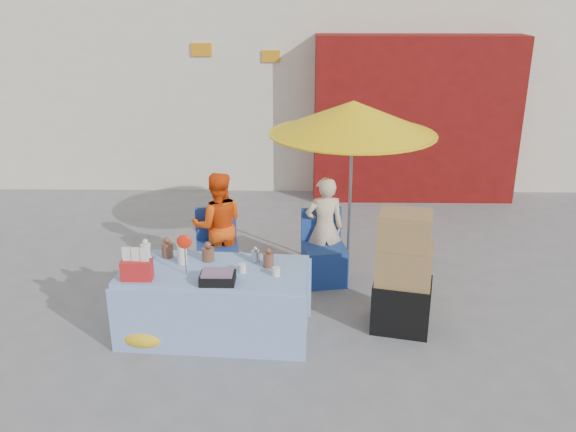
{
  "coord_description": "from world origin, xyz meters",
  "views": [
    {
      "loc": [
        0.35,
        -5.43,
        3.26
      ],
      "look_at": [
        0.24,
        0.6,
        1.0
      ],
      "focal_mm": 38.0,
      "sensor_mm": 36.0,
      "label": 1
    }
  ],
  "objects_px": {
    "market_table": "(215,301)",
    "vendor_orange": "(218,225)",
    "chair_left": "(218,260)",
    "chair_right": "(324,261)",
    "box_stack": "(403,276)",
    "vendor_beige": "(324,228)",
    "umbrella": "(353,118)"
  },
  "relations": [
    {
      "from": "umbrella",
      "to": "chair_right",
      "type": "bearing_deg",
      "value": -136.77
    },
    {
      "from": "chair_right",
      "to": "box_stack",
      "type": "bearing_deg",
      "value": -64.23
    },
    {
      "from": "vendor_orange",
      "to": "vendor_beige",
      "type": "height_order",
      "value": "vendor_orange"
    },
    {
      "from": "market_table",
      "to": "chair_left",
      "type": "bearing_deg",
      "value": 99.95
    },
    {
      "from": "chair_left",
      "to": "chair_right",
      "type": "bearing_deg",
      "value": -9.44
    },
    {
      "from": "chair_right",
      "to": "vendor_orange",
      "type": "relative_size",
      "value": 0.66
    },
    {
      "from": "vendor_orange",
      "to": "box_stack",
      "type": "bearing_deg",
      "value": 139.81
    },
    {
      "from": "vendor_beige",
      "to": "umbrella",
      "type": "distance_m",
      "value": 1.31
    },
    {
      "from": "chair_right",
      "to": "market_table",
      "type": "bearing_deg",
      "value": -142.97
    },
    {
      "from": "chair_left",
      "to": "vendor_orange",
      "type": "relative_size",
      "value": 0.66
    },
    {
      "from": "umbrella",
      "to": "vendor_beige",
      "type": "bearing_deg",
      "value": -153.43
    },
    {
      "from": "market_table",
      "to": "chair_right",
      "type": "xyz_separation_m",
      "value": [
        1.13,
        1.19,
        -0.11
      ]
    },
    {
      "from": "vendor_beige",
      "to": "market_table",
      "type": "bearing_deg",
      "value": 40.02
    },
    {
      "from": "chair_left",
      "to": "vendor_beige",
      "type": "bearing_deg",
      "value": -3.31
    },
    {
      "from": "market_table",
      "to": "box_stack",
      "type": "xyz_separation_m",
      "value": [
        1.87,
        0.14,
        0.22
      ]
    },
    {
      "from": "market_table",
      "to": "box_stack",
      "type": "relative_size",
      "value": 1.51
    },
    {
      "from": "chair_left",
      "to": "vendor_beige",
      "type": "distance_m",
      "value": 1.31
    },
    {
      "from": "chair_left",
      "to": "box_stack",
      "type": "distance_m",
      "value": 2.27
    },
    {
      "from": "market_table",
      "to": "vendor_beige",
      "type": "bearing_deg",
      "value": 53.47
    },
    {
      "from": "market_table",
      "to": "umbrella",
      "type": "distance_m",
      "value": 2.56
    },
    {
      "from": "chair_right",
      "to": "box_stack",
      "type": "height_order",
      "value": "box_stack"
    },
    {
      "from": "market_table",
      "to": "umbrella",
      "type": "xyz_separation_m",
      "value": [
        1.43,
        1.47,
        1.53
      ]
    },
    {
      "from": "market_table",
      "to": "box_stack",
      "type": "distance_m",
      "value": 1.88
    },
    {
      "from": "chair_right",
      "to": "vendor_beige",
      "type": "distance_m",
      "value": 0.39
    },
    {
      "from": "box_stack",
      "to": "chair_left",
      "type": "bearing_deg",
      "value": 152.23
    },
    {
      "from": "vendor_orange",
      "to": "chair_left",
      "type": "bearing_deg",
      "value": 79.46
    },
    {
      "from": "market_table",
      "to": "vendor_orange",
      "type": "height_order",
      "value": "vendor_orange"
    },
    {
      "from": "vendor_orange",
      "to": "box_stack",
      "type": "distance_m",
      "value": 2.31
    },
    {
      "from": "chair_right",
      "to": "vendor_beige",
      "type": "bearing_deg",
      "value": 79.46
    },
    {
      "from": "chair_left",
      "to": "market_table",
      "type": "bearing_deg",
      "value": -93.49
    },
    {
      "from": "vendor_beige",
      "to": "box_stack",
      "type": "height_order",
      "value": "box_stack"
    },
    {
      "from": "chair_right",
      "to": "vendor_orange",
      "type": "bearing_deg",
      "value": 164.41
    }
  ]
}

